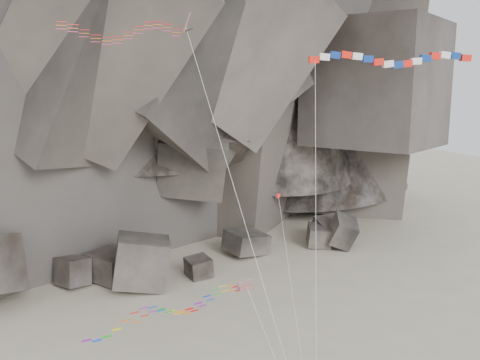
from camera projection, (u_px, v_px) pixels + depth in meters
name	position (u px, v px, depth m)	size (l,w,h in m)	color
headland	(111.00, 4.00, 102.45)	(110.00, 70.00, 84.00)	#544C45
boulder_field	(144.00, 262.00, 76.00)	(61.40, 14.34, 10.51)	#47423F
delta_kite	(119.00, 30.00, 38.02)	(15.56, 12.37, 32.31)	red
banner_kite	(391.00, 60.00, 43.32)	(16.84, 9.68, 29.42)	red
parafoil_kite	(165.00, 310.00, 43.72)	(15.63, 12.21, 9.78)	gold
pennant_kite	(284.00, 237.00, 47.81)	(4.33, 14.58, 16.58)	red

